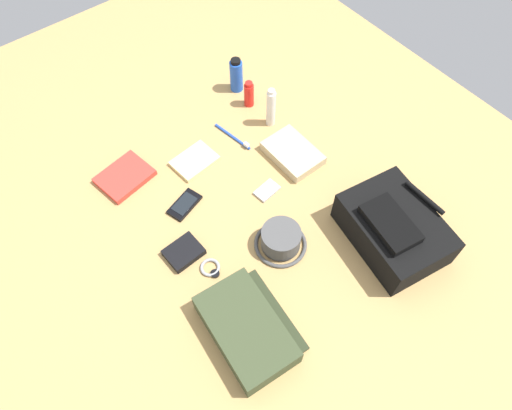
{
  "coord_description": "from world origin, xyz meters",
  "views": [
    {
      "loc": [
        0.65,
        -0.51,
        1.34
      ],
      "look_at": [
        0.0,
        0.0,
        0.04
      ],
      "focal_mm": 33.25,
      "sensor_mm": 36.0,
      "label": 1
    }
  ],
  "objects_px": {
    "bucket_hat": "(281,240)",
    "cell_phone": "(185,205)",
    "deodorant_spray": "(236,75)",
    "wallet": "(184,252)",
    "backpack": "(394,229)",
    "toothbrush": "(234,138)",
    "sunscreen_spray": "(249,94)",
    "paperback_novel": "(125,177)",
    "toiletry_pouch": "(247,329)",
    "notepad": "(195,161)",
    "wristwatch": "(211,268)",
    "media_player": "(267,191)",
    "toothpaste_tube": "(271,108)",
    "folded_towel": "(293,153)"
  },
  "relations": [
    {
      "from": "bucket_hat",
      "to": "wallet",
      "type": "xyz_separation_m",
      "value": [
        -0.16,
        -0.26,
        -0.02
      ]
    },
    {
      "from": "deodorant_spray",
      "to": "wallet",
      "type": "bearing_deg",
      "value": -49.88
    },
    {
      "from": "sunscreen_spray",
      "to": "toothpaste_tube",
      "type": "xyz_separation_m",
      "value": [
        0.13,
        0.0,
        0.03
      ]
    },
    {
      "from": "backpack",
      "to": "toiletry_pouch",
      "type": "relative_size",
      "value": 1.15
    },
    {
      "from": "wristwatch",
      "to": "paperback_novel",
      "type": "bearing_deg",
      "value": -175.81
    },
    {
      "from": "toothpaste_tube",
      "to": "wallet",
      "type": "height_order",
      "value": "toothpaste_tube"
    },
    {
      "from": "cell_phone",
      "to": "bucket_hat",
      "type": "bearing_deg",
      "value": 26.63
    },
    {
      "from": "notepad",
      "to": "media_player",
      "type": "bearing_deg",
      "value": 19.71
    },
    {
      "from": "toiletry_pouch",
      "to": "backpack",
      "type": "bearing_deg",
      "value": 85.92
    },
    {
      "from": "toiletry_pouch",
      "to": "media_player",
      "type": "bearing_deg",
      "value": 134.55
    },
    {
      "from": "media_player",
      "to": "toothpaste_tube",
      "type": "bearing_deg",
      "value": 138.56
    },
    {
      "from": "toothbrush",
      "to": "notepad",
      "type": "distance_m",
      "value": 0.18
    },
    {
      "from": "deodorant_spray",
      "to": "cell_phone",
      "type": "height_order",
      "value": "deodorant_spray"
    },
    {
      "from": "toiletry_pouch",
      "to": "folded_towel",
      "type": "xyz_separation_m",
      "value": [
        -0.41,
        0.52,
        -0.02
      ]
    },
    {
      "from": "sunscreen_spray",
      "to": "folded_towel",
      "type": "height_order",
      "value": "sunscreen_spray"
    },
    {
      "from": "toiletry_pouch",
      "to": "wallet",
      "type": "bearing_deg",
      "value": -179.51
    },
    {
      "from": "bucket_hat",
      "to": "notepad",
      "type": "bearing_deg",
      "value": -176.53
    },
    {
      "from": "backpack",
      "to": "bucket_hat",
      "type": "xyz_separation_m",
      "value": [
        -0.2,
        -0.29,
        -0.03
      ]
    },
    {
      "from": "sunscreen_spray",
      "to": "paperback_novel",
      "type": "bearing_deg",
      "value": -88.6
    },
    {
      "from": "backpack",
      "to": "wallet",
      "type": "height_order",
      "value": "backpack"
    },
    {
      "from": "media_player",
      "to": "cell_phone",
      "type": "bearing_deg",
      "value": -116.52
    },
    {
      "from": "backpack",
      "to": "toothpaste_tube",
      "type": "height_order",
      "value": "toothpaste_tube"
    },
    {
      "from": "cell_phone",
      "to": "wristwatch",
      "type": "distance_m",
      "value": 0.25
    },
    {
      "from": "bucket_hat",
      "to": "media_player",
      "type": "height_order",
      "value": "bucket_hat"
    },
    {
      "from": "folded_towel",
      "to": "paperback_novel",
      "type": "bearing_deg",
      "value": -118.79
    },
    {
      "from": "wallet",
      "to": "paperback_novel",
      "type": "bearing_deg",
      "value": 177.15
    },
    {
      "from": "paperback_novel",
      "to": "deodorant_spray",
      "type": "bearing_deg",
      "value": 101.0
    },
    {
      "from": "toothpaste_tube",
      "to": "toothbrush",
      "type": "distance_m",
      "value": 0.17
    },
    {
      "from": "cell_phone",
      "to": "toothbrush",
      "type": "xyz_separation_m",
      "value": [
        -0.13,
        0.31,
        0.0
      ]
    },
    {
      "from": "bucket_hat",
      "to": "wallet",
      "type": "distance_m",
      "value": 0.31
    },
    {
      "from": "deodorant_spray",
      "to": "folded_towel",
      "type": "bearing_deg",
      "value": -7.16
    },
    {
      "from": "deodorant_spray",
      "to": "bucket_hat",
      "type": "bearing_deg",
      "value": -25.92
    },
    {
      "from": "deodorant_spray",
      "to": "paperback_novel",
      "type": "relative_size",
      "value": 0.73
    },
    {
      "from": "folded_towel",
      "to": "deodorant_spray",
      "type": "bearing_deg",
      "value": 172.84
    },
    {
      "from": "backpack",
      "to": "toothbrush",
      "type": "distance_m",
      "value": 0.66
    },
    {
      "from": "cell_phone",
      "to": "media_player",
      "type": "distance_m",
      "value": 0.28
    },
    {
      "from": "paperback_novel",
      "to": "cell_phone",
      "type": "relative_size",
      "value": 1.5
    },
    {
      "from": "backpack",
      "to": "deodorant_spray",
      "type": "xyz_separation_m",
      "value": [
        -0.84,
        0.03,
        0.0
      ]
    },
    {
      "from": "toothpaste_tube",
      "to": "wallet",
      "type": "distance_m",
      "value": 0.62
    },
    {
      "from": "toothpaste_tube",
      "to": "notepad",
      "type": "bearing_deg",
      "value": -93.87
    },
    {
      "from": "toiletry_pouch",
      "to": "media_player",
      "type": "distance_m",
      "value": 0.49
    },
    {
      "from": "wallet",
      "to": "cell_phone",
      "type": "bearing_deg",
      "value": 143.16
    },
    {
      "from": "backpack",
      "to": "wallet",
      "type": "distance_m",
      "value": 0.66
    },
    {
      "from": "deodorant_spray",
      "to": "wallet",
      "type": "relative_size",
      "value": 1.3
    },
    {
      "from": "notepad",
      "to": "wallet",
      "type": "bearing_deg",
      "value": -45.38
    },
    {
      "from": "bucket_hat",
      "to": "notepad",
      "type": "distance_m",
      "value": 0.44
    },
    {
      "from": "backpack",
      "to": "media_player",
      "type": "bearing_deg",
      "value": -153.42
    },
    {
      "from": "media_player",
      "to": "wristwatch",
      "type": "bearing_deg",
      "value": -69.57
    },
    {
      "from": "toothpaste_tube",
      "to": "paperback_novel",
      "type": "bearing_deg",
      "value": -101.46
    },
    {
      "from": "bucket_hat",
      "to": "cell_phone",
      "type": "relative_size",
      "value": 1.29
    }
  ]
}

